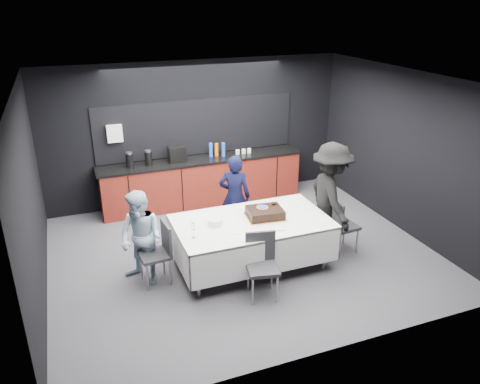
{
  "coord_description": "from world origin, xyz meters",
  "views": [
    {
      "loc": [
        -2.42,
        -6.24,
        3.92
      ],
      "look_at": [
        0.0,
        0.1,
        1.05
      ],
      "focal_mm": 35.0,
      "sensor_mm": 36.0,
      "label": 1
    }
  ],
  "objects_px": {
    "party_table": "(252,229)",
    "champagne_flute": "(193,227)",
    "person_center": "(235,197)",
    "person_left": "(141,238)",
    "plate_stack": "(215,222)",
    "cake_assembly": "(265,213)",
    "chair_near": "(262,260)",
    "chair_right": "(340,222)",
    "chair_left": "(160,249)",
    "person_right": "(330,197)"
  },
  "relations": [
    {
      "from": "party_table",
      "to": "person_right",
      "type": "height_order",
      "value": "person_right"
    },
    {
      "from": "chair_near",
      "to": "person_right",
      "type": "xyz_separation_m",
      "value": [
        1.57,
        0.84,
        0.37
      ]
    },
    {
      "from": "person_center",
      "to": "person_right",
      "type": "bearing_deg",
      "value": 169.47
    },
    {
      "from": "cake_assembly",
      "to": "person_right",
      "type": "xyz_separation_m",
      "value": [
        1.18,
        0.06,
        0.05
      ]
    },
    {
      "from": "plate_stack",
      "to": "party_table",
      "type": "bearing_deg",
      "value": -6.63
    },
    {
      "from": "chair_right",
      "to": "chair_near",
      "type": "height_order",
      "value": "same"
    },
    {
      "from": "chair_near",
      "to": "person_left",
      "type": "height_order",
      "value": "person_left"
    },
    {
      "from": "party_table",
      "to": "champagne_flute",
      "type": "bearing_deg",
      "value": -168.22
    },
    {
      "from": "chair_left",
      "to": "chair_near",
      "type": "xyz_separation_m",
      "value": [
        1.25,
        -0.82,
        0.0
      ]
    },
    {
      "from": "cake_assembly",
      "to": "chair_near",
      "type": "bearing_deg",
      "value": -116.4
    },
    {
      "from": "chair_left",
      "to": "person_left",
      "type": "height_order",
      "value": "person_left"
    },
    {
      "from": "party_table",
      "to": "champagne_flute",
      "type": "relative_size",
      "value": 10.36
    },
    {
      "from": "party_table",
      "to": "champagne_flute",
      "type": "xyz_separation_m",
      "value": [
        -0.97,
        -0.2,
        0.3
      ]
    },
    {
      "from": "champagne_flute",
      "to": "chair_left",
      "type": "bearing_deg",
      "value": 146.77
    },
    {
      "from": "chair_right",
      "to": "person_left",
      "type": "bearing_deg",
      "value": 175.09
    },
    {
      "from": "party_table",
      "to": "chair_right",
      "type": "relative_size",
      "value": 2.51
    },
    {
      "from": "plate_stack",
      "to": "chair_right",
      "type": "distance_m",
      "value": 2.08
    },
    {
      "from": "plate_stack",
      "to": "person_right",
      "type": "bearing_deg",
      "value": 1.21
    },
    {
      "from": "chair_left",
      "to": "chair_right",
      "type": "distance_m",
      "value": 2.9
    },
    {
      "from": "person_center",
      "to": "chair_right",
      "type": "bearing_deg",
      "value": 165.38
    },
    {
      "from": "plate_stack",
      "to": "chair_near",
      "type": "relative_size",
      "value": 0.24
    },
    {
      "from": "cake_assembly",
      "to": "person_right",
      "type": "height_order",
      "value": "person_right"
    },
    {
      "from": "person_left",
      "to": "plate_stack",
      "type": "bearing_deg",
      "value": 45.55
    },
    {
      "from": "person_right",
      "to": "chair_left",
      "type": "bearing_deg",
      "value": 97.82
    },
    {
      "from": "champagne_flute",
      "to": "chair_left",
      "type": "height_order",
      "value": "champagne_flute"
    },
    {
      "from": "cake_assembly",
      "to": "chair_right",
      "type": "xyz_separation_m",
      "value": [
        1.26,
        -0.15,
        -0.32
      ]
    },
    {
      "from": "cake_assembly",
      "to": "chair_near",
      "type": "distance_m",
      "value": 0.93
    },
    {
      "from": "champagne_flute",
      "to": "person_left",
      "type": "relative_size",
      "value": 0.16
    },
    {
      "from": "party_table",
      "to": "person_right",
      "type": "distance_m",
      "value": 1.44
    },
    {
      "from": "champagne_flute",
      "to": "party_table",
      "type": "bearing_deg",
      "value": 11.78
    },
    {
      "from": "chair_right",
      "to": "person_right",
      "type": "bearing_deg",
      "value": 110.26
    },
    {
      "from": "cake_assembly",
      "to": "person_left",
      "type": "distance_m",
      "value": 1.89
    },
    {
      "from": "cake_assembly",
      "to": "party_table",
      "type": "bearing_deg",
      "value": -169.17
    },
    {
      "from": "chair_left",
      "to": "person_center",
      "type": "height_order",
      "value": "person_center"
    },
    {
      "from": "chair_left",
      "to": "person_center",
      "type": "xyz_separation_m",
      "value": [
        1.51,
        0.94,
        0.2
      ]
    },
    {
      "from": "plate_stack",
      "to": "person_center",
      "type": "distance_m",
      "value": 1.17
    },
    {
      "from": "cake_assembly",
      "to": "chair_right",
      "type": "bearing_deg",
      "value": -6.8
    },
    {
      "from": "person_center",
      "to": "person_left",
      "type": "distance_m",
      "value": 1.95
    },
    {
      "from": "chair_left",
      "to": "champagne_flute",
      "type": "bearing_deg",
      "value": -33.23
    },
    {
      "from": "plate_stack",
      "to": "person_right",
      "type": "height_order",
      "value": "person_right"
    },
    {
      "from": "person_left",
      "to": "party_table",
      "type": "bearing_deg",
      "value": 45.08
    },
    {
      "from": "chair_left",
      "to": "plate_stack",
      "type": "bearing_deg",
      "value": -1.33
    },
    {
      "from": "cake_assembly",
      "to": "chair_left",
      "type": "distance_m",
      "value": 1.67
    },
    {
      "from": "chair_right",
      "to": "chair_near",
      "type": "distance_m",
      "value": 1.76
    },
    {
      "from": "party_table",
      "to": "person_center",
      "type": "bearing_deg",
      "value": 84.23
    },
    {
      "from": "plate_stack",
      "to": "person_left",
      "type": "xyz_separation_m",
      "value": [
        -1.09,
        0.1,
        -0.12
      ]
    },
    {
      "from": "champagne_flute",
      "to": "chair_near",
      "type": "height_order",
      "value": "champagne_flute"
    },
    {
      "from": "person_right",
      "to": "cake_assembly",
      "type": "bearing_deg",
      "value": 100.35
    },
    {
      "from": "plate_stack",
      "to": "chair_right",
      "type": "height_order",
      "value": "chair_right"
    },
    {
      "from": "champagne_flute",
      "to": "person_left",
      "type": "distance_m",
      "value": 0.8
    }
  ]
}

